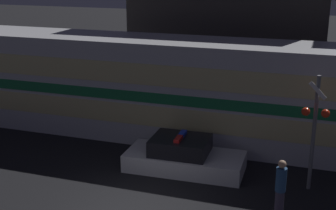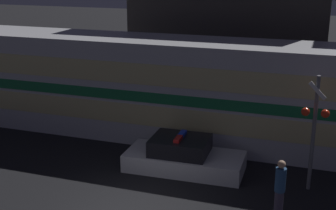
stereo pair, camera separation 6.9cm
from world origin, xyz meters
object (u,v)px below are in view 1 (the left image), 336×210
Objects in this scene: train at (154,88)px; pedestrian at (280,189)px; crossing_signal_near at (314,125)px; police_car at (184,157)px.

train is 12.07× the size of pedestrian.
train is 5.73× the size of crossing_signal_near.
crossing_signal_near reaches higher than pedestrian.
train reaches higher than pedestrian.
pedestrian is at bearing -34.48° from police_car.
pedestrian is at bearing -108.96° from crossing_signal_near.
police_car is 4.77m from crossing_signal_near.
pedestrian is 2.67m from crossing_signal_near.
train is 8.15m from pedestrian.
train is 5.15× the size of police_car.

